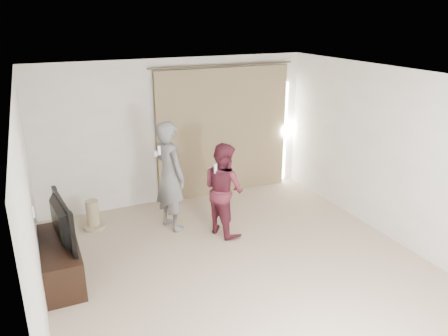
{
  "coord_description": "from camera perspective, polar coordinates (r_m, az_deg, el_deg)",
  "views": [
    {
      "loc": [
        -2.36,
        -4.57,
        3.32
      ],
      "look_at": [
        0.24,
        1.2,
        1.07
      ],
      "focal_mm": 35.0,
      "sensor_mm": 36.0,
      "label": 1
    }
  ],
  "objects": [
    {
      "name": "tv_console",
      "position": [
        6.22,
        -20.54,
        -11.24
      ],
      "size": [
        0.47,
        1.34,
        0.52
      ],
      "primitive_type": "cube",
      "color": "black",
      "rests_on": "ground"
    },
    {
      "name": "wall_back",
      "position": [
        7.95,
        -6.2,
        4.77
      ],
      "size": [
        5.0,
        0.04,
        2.6
      ],
      "primitive_type": "cube",
      "color": "white",
      "rests_on": "ground"
    },
    {
      "name": "ceiling",
      "position": [
        5.19,
        3.08,
        11.61
      ],
      "size": [
        5.0,
        5.5,
        0.01
      ],
      "primitive_type": "cube",
      "color": "silver",
      "rests_on": "wall_back"
    },
    {
      "name": "floor",
      "position": [
        6.12,
        2.63,
        -13.28
      ],
      "size": [
        5.5,
        5.5,
        0.0
      ],
      "primitive_type": "plane",
      "color": "#C0A890",
      "rests_on": "ground"
    },
    {
      "name": "person_woman",
      "position": [
        6.77,
        -0.05,
        -2.76
      ],
      "size": [
        0.74,
        0.85,
        1.48
      ],
      "color": "#5B1F2E",
      "rests_on": "ground"
    },
    {
      "name": "curtain",
      "position": [
        8.23,
        0.04,
        4.7
      ],
      "size": [
        2.8,
        0.11,
        2.46
      ],
      "color": "#9D8760",
      "rests_on": "ground"
    },
    {
      "name": "person_man",
      "position": [
        6.94,
        -7.09,
        -1.03
      ],
      "size": [
        0.6,
        0.75,
        1.78
      ],
      "color": "slate",
      "rests_on": "ground"
    },
    {
      "name": "wall_left",
      "position": [
        5.0,
        -23.82,
        -6.04
      ],
      "size": [
        0.04,
        5.5,
        2.6
      ],
      "color": "white",
      "rests_on": "ground"
    },
    {
      "name": "scratching_post",
      "position": [
        7.43,
        -16.73,
        -6.17
      ],
      "size": [
        0.36,
        0.36,
        0.48
      ],
      "color": "#C7B488",
      "rests_on": "ground"
    },
    {
      "name": "tv",
      "position": [
        5.97,
        -21.17,
        -6.62
      ],
      "size": [
        0.26,
        1.05,
        0.6
      ],
      "primitive_type": "imported",
      "rotation": [
        0.0,
        0.0,
        1.69
      ],
      "color": "black",
      "rests_on": "tv_console"
    }
  ]
}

